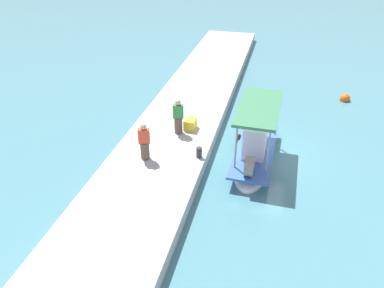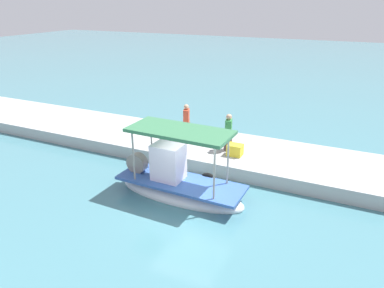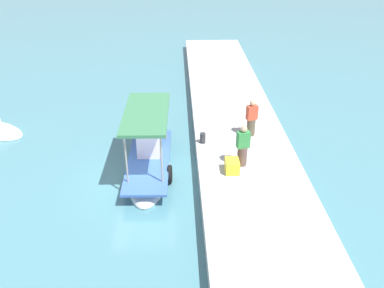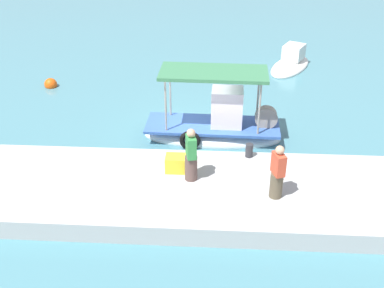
{
  "view_description": "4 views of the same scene",
  "coord_description": "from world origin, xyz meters",
  "px_view_note": "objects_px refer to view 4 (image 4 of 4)",
  "views": [
    {
      "loc": [
        14.53,
        0.4,
        9.22
      ],
      "look_at": [
        1.11,
        -2.97,
        0.73
      ],
      "focal_mm": 34.92,
      "sensor_mm": 36.0,
      "label": 1
    },
    {
      "loc": [
        -4.85,
        10.35,
        6.88
      ],
      "look_at": [
        1.28,
        -2.75,
        1.06
      ],
      "focal_mm": 33.83,
      "sensor_mm": 36.0,
      "label": 2
    },
    {
      "loc": [
        -13.15,
        -1.44,
        8.98
      ],
      "look_at": [
        0.88,
        -2.0,
        1.06
      ],
      "focal_mm": 38.0,
      "sensor_mm": 36.0,
      "label": 3
    },
    {
      "loc": [
        0.77,
        -15.62,
        8.43
      ],
      "look_at": [
        -0.01,
        -2.69,
        1.1
      ],
      "focal_mm": 44.3,
      "sensor_mm": 36.0,
      "label": 4
    }
  ],
  "objects_px": {
    "fisherman_by_crate": "(277,174)",
    "moored_boat_near": "(291,64)",
    "fisherman_near_bollard": "(191,157)",
    "main_fishing_boat": "(215,127)",
    "marker_buoy": "(51,84)",
    "cargo_crate": "(176,163)",
    "mooring_bollard": "(249,150)"
  },
  "relations": [
    {
      "from": "fisherman_by_crate",
      "to": "mooring_bollard",
      "type": "bearing_deg",
      "value": 106.75
    },
    {
      "from": "moored_boat_near",
      "to": "marker_buoy",
      "type": "bearing_deg",
      "value": -164.03
    },
    {
      "from": "fisherman_near_bollard",
      "to": "marker_buoy",
      "type": "height_order",
      "value": "fisherman_near_bollard"
    },
    {
      "from": "fisherman_by_crate",
      "to": "moored_boat_near",
      "type": "xyz_separation_m",
      "value": [
        1.93,
        12.07,
        -1.15
      ]
    },
    {
      "from": "cargo_crate",
      "to": "moored_boat_near",
      "type": "height_order",
      "value": "moored_boat_near"
    },
    {
      "from": "fisherman_by_crate",
      "to": "fisherman_near_bollard",
      "type": "bearing_deg",
      "value": 162.93
    },
    {
      "from": "cargo_crate",
      "to": "marker_buoy",
      "type": "relative_size",
      "value": 1.09
    },
    {
      "from": "moored_boat_near",
      "to": "fisherman_by_crate",
      "type": "bearing_deg",
      "value": -99.08
    },
    {
      "from": "mooring_bollard",
      "to": "marker_buoy",
      "type": "bearing_deg",
      "value": 142.53
    },
    {
      "from": "fisherman_by_crate",
      "to": "mooring_bollard",
      "type": "xyz_separation_m",
      "value": [
        -0.64,
        2.14,
        -0.51
      ]
    },
    {
      "from": "fisherman_near_bollard",
      "to": "fisherman_by_crate",
      "type": "bearing_deg",
      "value": -17.07
    },
    {
      "from": "fisherman_by_crate",
      "to": "marker_buoy",
      "type": "distance_m",
      "value": 12.94
    },
    {
      "from": "fisherman_near_bollard",
      "to": "main_fishing_boat",
      "type": "bearing_deg",
      "value": 79.53
    },
    {
      "from": "main_fishing_boat",
      "to": "cargo_crate",
      "type": "relative_size",
      "value": 7.98
    },
    {
      "from": "fisherman_near_bollard",
      "to": "cargo_crate",
      "type": "distance_m",
      "value": 0.83
    },
    {
      "from": "main_fishing_boat",
      "to": "marker_buoy",
      "type": "distance_m",
      "value": 8.86
    },
    {
      "from": "main_fishing_boat",
      "to": "marker_buoy",
      "type": "xyz_separation_m",
      "value": [
        -7.63,
        4.5,
        -0.36
      ]
    },
    {
      "from": "mooring_bollard",
      "to": "cargo_crate",
      "type": "bearing_deg",
      "value": -157.07
    },
    {
      "from": "fisherman_near_bollard",
      "to": "moored_boat_near",
      "type": "xyz_separation_m",
      "value": [
        4.35,
        11.33,
        -1.17
      ]
    },
    {
      "from": "mooring_bollard",
      "to": "moored_boat_near",
      "type": "bearing_deg",
      "value": 75.48
    },
    {
      "from": "cargo_crate",
      "to": "marker_buoy",
      "type": "height_order",
      "value": "cargo_crate"
    },
    {
      "from": "fisherman_by_crate",
      "to": "marker_buoy",
      "type": "height_order",
      "value": "fisherman_by_crate"
    },
    {
      "from": "cargo_crate",
      "to": "moored_boat_near",
      "type": "bearing_deg",
      "value": 66.07
    },
    {
      "from": "main_fishing_boat",
      "to": "fisherman_by_crate",
      "type": "relative_size",
      "value": 3.11
    },
    {
      "from": "main_fishing_boat",
      "to": "cargo_crate",
      "type": "xyz_separation_m",
      "value": [
        -1.15,
        -3.16,
        0.35
      ]
    },
    {
      "from": "fisherman_near_bollard",
      "to": "mooring_bollard",
      "type": "height_order",
      "value": "fisherman_near_bollard"
    },
    {
      "from": "fisherman_by_crate",
      "to": "cargo_crate",
      "type": "bearing_deg",
      "value": 157.84
    },
    {
      "from": "fisherman_near_bollard",
      "to": "marker_buoy",
      "type": "xyz_separation_m",
      "value": [
        -6.96,
        8.09,
        -1.23
      ]
    },
    {
      "from": "fisherman_by_crate",
      "to": "moored_boat_near",
      "type": "height_order",
      "value": "fisherman_by_crate"
    },
    {
      "from": "fisherman_by_crate",
      "to": "cargo_crate",
      "type": "distance_m",
      "value": 3.17
    },
    {
      "from": "fisherman_near_bollard",
      "to": "moored_boat_near",
      "type": "height_order",
      "value": "fisherman_near_bollard"
    },
    {
      "from": "fisherman_near_bollard",
      "to": "cargo_crate",
      "type": "height_order",
      "value": "fisherman_near_bollard"
    }
  ]
}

